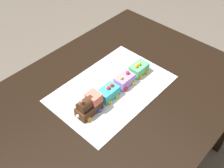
{
  "coord_description": "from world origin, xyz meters",
  "views": [
    {
      "loc": [
        -0.66,
        -0.6,
        1.7
      ],
      "look_at": [
        0.03,
        0.04,
        0.77
      ],
      "focal_mm": 42.58,
      "sensor_mm": 36.0,
      "label": 1
    }
  ],
  "objects": [
    {
      "name": "dining_table",
      "position": [
        0.0,
        0.0,
        0.63
      ],
      "size": [
        1.4,
        1.0,
        0.74
      ],
      "color": "black",
      "rests_on": "ground"
    },
    {
      "name": "cake_board",
      "position": [
        0.03,
        0.04,
        0.74
      ],
      "size": [
        0.6,
        0.4,
        0.0
      ],
      "primitive_type": "cube",
      "color": "silver",
      "rests_on": "dining_table"
    },
    {
      "name": "cake_car_hopper_mint_green",
      "position": [
        0.21,
        0.01,
        0.77
      ],
      "size": [
        0.1,
        0.08,
        0.07
      ],
      "color": "#59CC7A",
      "rests_on": "cake_board"
    },
    {
      "name": "cake_car_caboose_turquoise",
      "position": [
        -0.02,
        0.01,
        0.77
      ],
      "size": [
        0.1,
        0.08,
        0.07
      ],
      "color": "#38B7C6",
      "rests_on": "cake_board"
    },
    {
      "name": "cake_car_gondola_lavender",
      "position": [
        0.09,
        0.01,
        0.77
      ],
      "size": [
        0.1,
        0.08,
        0.07
      ],
      "color": "#AD84E0",
      "rests_on": "cake_board"
    },
    {
      "name": "cake_locomotive",
      "position": [
        -0.15,
        0.01,
        0.79
      ],
      "size": [
        0.14,
        0.08,
        0.12
      ],
      "color": "#472816",
      "rests_on": "cake_board"
    },
    {
      "name": "ground_plane",
      "position": [
        0.0,
        0.0,
        0.0
      ],
      "size": [
        8.0,
        8.0,
        0.0
      ],
      "primitive_type": "plane",
      "color": "#6B6054"
    }
  ]
}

